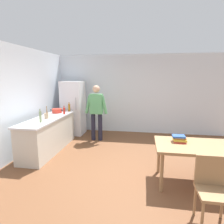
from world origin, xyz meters
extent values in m
plane|color=brown|center=(0.00, 0.00, 0.00)|extent=(14.00, 14.00, 0.00)
cube|color=silver|center=(0.00, 3.00, 1.35)|extent=(6.40, 0.12, 2.70)
cube|color=silver|center=(-2.60, 0.20, 1.35)|extent=(0.12, 5.60, 2.70)
cube|color=beige|center=(-2.00, 0.80, 0.43)|extent=(0.60, 2.12, 0.86)
cube|color=silver|center=(-2.00, 0.80, 0.88)|extent=(0.64, 2.20, 0.04)
cube|color=white|center=(-1.90, 2.40, 0.90)|extent=(0.70, 0.64, 1.80)
cylinder|color=#B2B2B7|center=(-1.68, 2.06, 1.10)|extent=(0.02, 0.02, 0.40)
cylinder|color=#1E1E2D|center=(-1.06, 1.85, 0.42)|extent=(0.13, 0.13, 0.84)
cylinder|color=#1E1E2D|center=(-0.84, 1.85, 0.42)|extent=(0.13, 0.13, 0.84)
cube|color=#519960|center=(-0.95, 1.85, 1.14)|extent=(0.38, 0.22, 0.60)
sphere|color=tan|center=(-0.95, 1.85, 1.59)|extent=(0.22, 0.22, 0.22)
cylinder|color=#519960|center=(-1.20, 1.81, 1.12)|extent=(0.20, 0.09, 0.55)
cylinder|color=#519960|center=(-0.70, 1.81, 1.12)|extent=(0.20, 0.09, 0.55)
cube|color=#9E754C|center=(1.40, -0.30, 0.72)|extent=(1.40, 0.90, 0.05)
cylinder|color=#9E754C|center=(0.80, -0.65, 0.35)|extent=(0.06, 0.06, 0.70)
cylinder|color=#9E754C|center=(0.80, 0.05, 0.35)|extent=(0.06, 0.06, 0.70)
cylinder|color=#9E754C|center=(2.00, 0.05, 0.35)|extent=(0.06, 0.06, 0.70)
cylinder|color=#9E754C|center=(1.22, -1.53, 0.23)|extent=(0.04, 0.04, 0.45)
cylinder|color=#9E754C|center=(1.22, -1.17, 0.23)|extent=(0.04, 0.04, 0.45)
cylinder|color=#9E754C|center=(1.58, -1.17, 0.23)|extent=(0.04, 0.04, 0.45)
cube|color=#9E754C|center=(1.40, -1.35, 0.47)|extent=(0.42, 0.42, 0.04)
cube|color=#9E754C|center=(1.40, -1.16, 0.70)|extent=(0.42, 0.04, 0.42)
cylinder|color=red|center=(-2.06, 1.48, 0.96)|extent=(0.28, 0.28, 0.12)
cube|color=black|center=(-2.23, 1.48, 0.98)|extent=(0.06, 0.03, 0.02)
cube|color=black|center=(-1.89, 1.48, 0.98)|extent=(0.06, 0.03, 0.02)
cylinder|color=tan|center=(-1.98, 0.69, 0.97)|extent=(0.11, 0.11, 0.14)
cylinder|color=olive|center=(-1.96, 0.70, 1.11)|extent=(0.02, 0.05, 0.22)
cylinder|color=olive|center=(-1.96, 0.69, 1.11)|extent=(0.02, 0.04, 0.22)
cylinder|color=gray|center=(-1.90, 0.28, 1.03)|extent=(0.06, 0.06, 0.26)
cylinder|color=gray|center=(-1.90, 0.28, 1.19)|extent=(0.02, 0.02, 0.06)
cylinder|color=#996619|center=(-1.79, 1.78, 1.01)|extent=(0.06, 0.06, 0.22)
cylinder|color=#996619|center=(-1.79, 1.78, 1.15)|extent=(0.03, 0.03, 0.06)
cylinder|color=#B22319|center=(-1.76, 1.32, 0.99)|extent=(0.06, 0.06, 0.18)
cylinder|color=#B22319|center=(-1.76, 1.32, 1.11)|extent=(0.02, 0.02, 0.06)
cube|color=#B22D28|center=(1.14, -0.19, 0.76)|extent=(0.21, 0.20, 0.02)
cube|color=gold|center=(1.15, -0.18, 0.79)|extent=(0.23, 0.19, 0.04)
cube|color=orange|center=(1.15, -0.18, 0.83)|extent=(0.21, 0.14, 0.03)
cube|color=#284C8E|center=(1.12, -0.17, 0.86)|extent=(0.23, 0.18, 0.03)
camera|label=1|loc=(0.46, -3.80, 1.96)|focal=31.05mm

